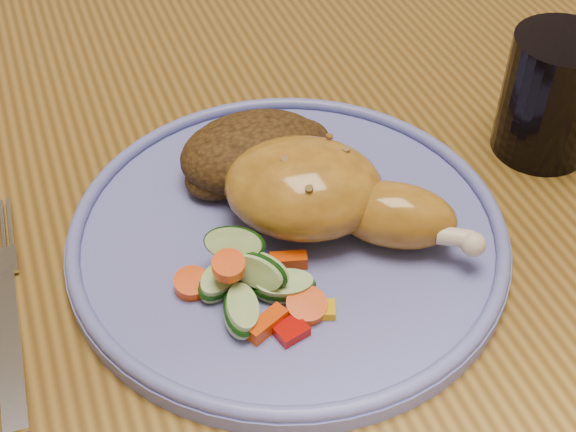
% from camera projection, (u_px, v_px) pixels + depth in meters
% --- Properties ---
extents(dining_table, '(0.90, 1.40, 0.75)m').
position_uv_depth(dining_table, '(334.00, 245.00, 0.68)').
color(dining_table, brown).
rests_on(dining_table, ground).
extents(chair_far, '(0.42, 0.42, 0.91)m').
position_uv_depth(chair_far, '(170.00, 46.00, 1.22)').
color(chair_far, '#4C2D16').
rests_on(chair_far, ground).
extents(plate, '(0.31, 0.31, 0.01)m').
position_uv_depth(plate, '(288.00, 238.00, 0.56)').
color(plate, '#5C63B0').
rests_on(plate, dining_table).
extents(plate_rim, '(0.30, 0.30, 0.01)m').
position_uv_depth(plate_rim, '(288.00, 226.00, 0.55)').
color(plate_rim, '#5C63B0').
rests_on(plate_rim, plate).
extents(chicken_leg, '(0.17, 0.15, 0.06)m').
position_uv_depth(chicken_leg, '(326.00, 194.00, 0.54)').
color(chicken_leg, '#AF7824').
rests_on(chicken_leg, plate).
extents(rice_pilaf, '(0.12, 0.08, 0.05)m').
position_uv_depth(rice_pilaf, '(256.00, 152.00, 0.59)').
color(rice_pilaf, '#402A10').
rests_on(rice_pilaf, plate).
extents(vegetable_pile, '(0.09, 0.10, 0.05)m').
position_uv_depth(vegetable_pile, '(251.00, 282.00, 0.51)').
color(vegetable_pile, '#A50A05').
rests_on(vegetable_pile, plate).
extents(fork, '(0.03, 0.18, 0.00)m').
position_uv_depth(fork, '(6.00, 310.00, 0.52)').
color(fork, silver).
rests_on(fork, dining_table).
extents(drinking_glass, '(0.08, 0.08, 0.10)m').
position_uv_depth(drinking_glass, '(551.00, 96.00, 0.61)').
color(drinking_glass, black).
rests_on(drinking_glass, dining_table).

